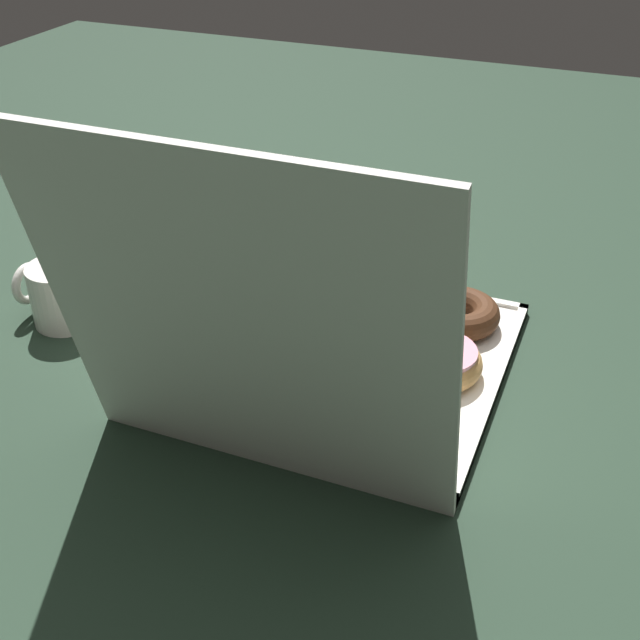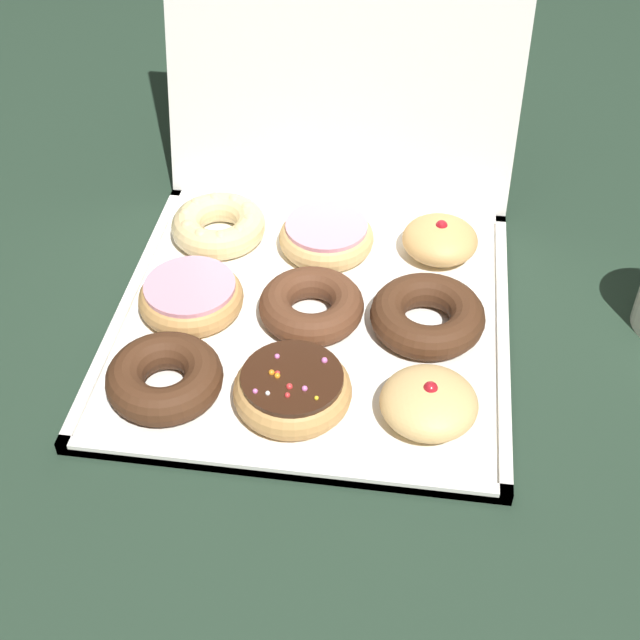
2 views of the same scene
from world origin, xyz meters
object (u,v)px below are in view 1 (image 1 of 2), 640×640
at_px(chocolate_cake_ring_donut_5, 253,323).
at_px(jelly_filled_donut_8, 201,372).
at_px(pink_frosted_donut_7, 304,395).
at_px(pink_frosted_donut_3, 437,361).
at_px(donut_box, 339,357).
at_px(cruller_donut_6, 406,423).
at_px(coffee_mug, 61,292).
at_px(sprinkle_donut_1, 371,295).
at_px(chocolate_cake_ring_donut_0, 458,313).
at_px(chocolate_cake_ring_donut_4, 341,344).
at_px(jelly_filled_donut_2, 286,278).

relative_size(chocolate_cake_ring_donut_5, jelly_filled_donut_8, 1.39).
bearing_deg(pink_frosted_donut_7, pink_frosted_donut_3, -135.32).
bearing_deg(donut_box, cruller_donut_6, 135.84).
relative_size(pink_frosted_donut_7, coffee_mug, 1.00).
relative_size(sprinkle_donut_1, chocolate_cake_ring_donut_5, 0.95).
bearing_deg(chocolate_cake_ring_donut_0, cruller_donut_6, 90.82).
bearing_deg(chocolate_cake_ring_donut_5, chocolate_cake_ring_donut_4, 179.43).
bearing_deg(sprinkle_donut_1, coffee_mug, 24.38).
bearing_deg(chocolate_cake_ring_donut_4, donut_box, -37.13).
distance_m(pink_frosted_donut_3, pink_frosted_donut_7, 0.18).
distance_m(donut_box, jelly_filled_donut_2, 0.18).
xyz_separation_m(pink_frosted_donut_7, jelly_filled_donut_8, (0.13, 0.01, 0.00)).
bearing_deg(chocolate_cake_ring_donut_0, jelly_filled_donut_2, 0.21).
distance_m(cruller_donut_6, coffee_mug, 0.52).
xyz_separation_m(donut_box, cruller_donut_6, (-0.13, 0.12, 0.02)).
bearing_deg(cruller_donut_6, donut_box, -44.16).
bearing_deg(chocolate_cake_ring_donut_4, chocolate_cake_ring_donut_0, -133.41).
bearing_deg(jelly_filled_donut_8, jelly_filled_donut_2, -90.21).
height_order(sprinkle_donut_1, pink_frosted_donut_3, sprinkle_donut_1).
xyz_separation_m(sprinkle_donut_1, coffee_mug, (0.39, 0.18, 0.01)).
bearing_deg(chocolate_cake_ring_donut_4, chocolate_cake_ring_donut_5, -0.57).
relative_size(chocolate_cake_ring_donut_4, coffee_mug, 1.01).
height_order(donut_box, jelly_filled_donut_8, jelly_filled_donut_8).
height_order(pink_frosted_donut_7, coffee_mug, coffee_mug).
bearing_deg(pink_frosted_donut_7, cruller_donut_6, 177.73).
height_order(chocolate_cake_ring_donut_0, pink_frosted_donut_7, chocolate_cake_ring_donut_0).
bearing_deg(jelly_filled_donut_2, coffee_mug, 34.14).
xyz_separation_m(chocolate_cake_ring_donut_0, pink_frosted_donut_7, (0.12, 0.24, 0.00)).
xyz_separation_m(sprinkle_donut_1, chocolate_cake_ring_donut_5, (0.12, 0.13, -0.00)).
bearing_deg(cruller_donut_6, sprinkle_donut_1, -62.77).
bearing_deg(pink_frosted_donut_7, sprinkle_donut_1, -89.47).
relative_size(jelly_filled_donut_2, cruller_donut_6, 0.83).
bearing_deg(donut_box, chocolate_cake_ring_donut_5, 0.81).
relative_size(chocolate_cake_ring_donut_5, coffee_mug, 1.09).
bearing_deg(coffee_mug, pink_frosted_donut_7, 170.18).
bearing_deg(sprinkle_donut_1, pink_frosted_donut_7, 90.53).
bearing_deg(cruller_donut_6, coffee_mug, -8.00).
bearing_deg(chocolate_cake_ring_donut_5, pink_frosted_donut_3, -178.44).
xyz_separation_m(jelly_filled_donut_2, jelly_filled_donut_8, (0.00, 0.25, 0.00)).
relative_size(donut_box, pink_frosted_donut_3, 3.70).
relative_size(sprinkle_donut_1, pink_frosted_donut_7, 1.04).
bearing_deg(jelly_filled_donut_2, chocolate_cake_ring_donut_5, 93.17).
height_order(chocolate_cake_ring_donut_0, jelly_filled_donut_2, jelly_filled_donut_2).
bearing_deg(pink_frosted_donut_3, chocolate_cake_ring_donut_5, 1.56).
height_order(chocolate_cake_ring_donut_5, cruller_donut_6, same).
distance_m(chocolate_cake_ring_donut_0, jelly_filled_donut_2, 0.25).
relative_size(sprinkle_donut_1, jelly_filled_donut_8, 1.32).
bearing_deg(jelly_filled_donut_2, pink_frosted_donut_3, 155.25).
distance_m(cruller_donut_6, jelly_filled_donut_8, 0.26).
height_order(jelly_filled_donut_2, jelly_filled_donut_8, same).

